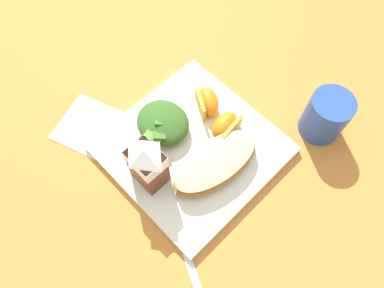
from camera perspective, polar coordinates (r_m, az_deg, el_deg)
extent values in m
plane|color=#C67A33|center=(0.66, 0.00, -0.99)|extent=(3.00, 3.00, 0.00)
cube|color=white|center=(0.66, 0.00, -0.69)|extent=(0.28, 0.28, 0.02)
ellipsoid|color=#A87038|center=(0.62, 3.48, -3.52)|extent=(0.10, 0.18, 0.03)
ellipsoid|color=#B22D19|center=(0.61, 3.54, -3.13)|extent=(0.09, 0.16, 0.01)
ellipsoid|color=#EAD184|center=(0.60, 3.57, -2.87)|extent=(0.10, 0.17, 0.01)
ellipsoid|color=#336023|center=(0.65, -4.67, 3.40)|extent=(0.10, 0.09, 0.04)
cube|color=#4C8433|center=(0.63, -5.73, 1.52)|extent=(0.03, 0.03, 0.02)
cube|color=#3D7028|center=(0.63, -5.25, 1.83)|extent=(0.04, 0.04, 0.02)
cube|color=#5B8E3D|center=(0.62, -6.09, 1.36)|extent=(0.04, 0.03, 0.01)
cube|color=#3D7028|center=(0.63, -4.61, 3.70)|extent=(0.04, 0.04, 0.02)
cube|color=brown|center=(0.59, -7.04, -3.59)|extent=(0.06, 0.04, 0.09)
cube|color=white|center=(0.56, -7.39, -2.38)|extent=(0.06, 0.04, 0.03)
pyramid|color=white|center=(0.54, -7.68, -1.35)|extent=(0.06, 0.04, 0.02)
ellipsoid|color=orange|center=(0.65, 5.18, 2.98)|extent=(0.04, 0.06, 0.04)
cube|color=gold|center=(0.64, 6.34, 2.19)|extent=(0.01, 0.06, 0.03)
ellipsoid|color=orange|center=(0.67, 2.64, 6.77)|extent=(0.07, 0.06, 0.04)
cube|color=gold|center=(0.67, 1.30, 6.48)|extent=(0.05, 0.03, 0.03)
cube|color=white|center=(0.71, -16.13, 2.81)|extent=(0.14, 0.14, 0.00)
cube|color=silver|center=(0.60, 0.20, -20.06)|extent=(0.16, 0.08, 0.01)
cylinder|color=#284CA3|center=(0.69, 20.52, 4.21)|extent=(0.08, 0.08, 0.09)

